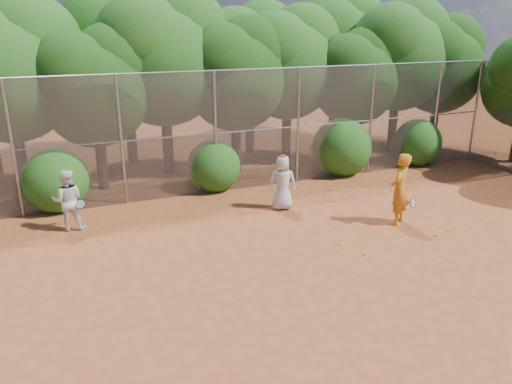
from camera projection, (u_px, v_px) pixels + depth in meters
name	position (u px, v px, depth m)	size (l,w,h in m)	color
ground	(334.00, 261.00, 11.98)	(80.00, 80.00, 0.00)	#954621
fence_back	(241.00, 130.00, 16.52)	(20.05, 0.09, 4.03)	gray
tree_1	(8.00, 65.00, 15.63)	(4.64, 4.03, 6.35)	black
tree_2	(95.00, 83.00, 16.08)	(3.99, 3.47, 5.47)	black
tree_3	(164.00, 53.00, 17.60)	(4.89, 4.26, 6.70)	black
tree_4	(236.00, 70.00, 18.16)	(4.19, 3.64, 5.73)	black
tree_5	(289.00, 59.00, 19.66)	(4.51, 3.92, 6.17)	black
tree_6	(356.00, 74.00, 19.86)	(3.86, 3.36, 5.29)	black
tree_7	(400.00, 50.00, 21.02)	(4.77, 4.14, 6.53)	black
tree_8	(441.00, 61.00, 21.61)	(4.25, 3.70, 5.82)	black
tree_10	(125.00, 44.00, 19.09)	(5.15, 4.48, 7.06)	black
tree_11	(250.00, 54.00, 20.67)	(4.64, 4.03, 6.35)	black
tree_12	(337.00, 43.00, 22.69)	(5.02, 4.37, 6.88)	black
bush_0	(55.00, 177.00, 15.03)	(2.00, 2.00, 2.00)	#1C4F13
bush_1	(214.00, 164.00, 16.84)	(1.80, 1.80, 1.80)	#1C4F13
bush_2	(342.00, 145.00, 18.56)	(2.20, 2.20, 2.20)	#1C4F13
bush_3	(417.00, 141.00, 19.86)	(1.90, 1.90, 1.90)	#1C4F13
player_yellow	(400.00, 189.00, 13.90)	(0.95, 0.84, 2.05)	#C47417
player_teen	(283.00, 182.00, 15.07)	(0.97, 0.82, 1.71)	silver
player_white	(68.00, 200.00, 13.56)	(0.94, 0.84, 1.70)	white
ball_0	(448.00, 230.00, 13.72)	(0.07, 0.07, 0.07)	yellow
ball_1	(382.00, 204.00, 15.62)	(0.07, 0.07, 0.07)	yellow
ball_2	(365.00, 254.00, 12.27)	(0.07, 0.07, 0.07)	yellow
ball_3	(436.00, 235.00, 13.36)	(0.07, 0.07, 0.07)	yellow
ball_4	(341.00, 244.00, 12.84)	(0.07, 0.07, 0.07)	yellow
ball_5	(330.00, 190.00, 16.96)	(0.07, 0.07, 0.07)	yellow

